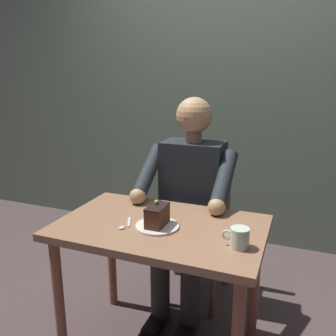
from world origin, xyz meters
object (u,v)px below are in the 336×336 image
cake_slice (157,215)px  dessert_spoon (125,225)px  chair (197,217)px  seated_person (189,202)px  dining_table (160,244)px  coffee_cup (239,237)px

cake_slice → dessert_spoon: bearing=15.9°
chair → seated_person: bearing=90.0°
dining_table → coffee_cup: bearing=166.0°
dining_table → dessert_spoon: (0.15, 0.08, 0.11)m
chair → seated_person: seated_person is taller
dining_table → cake_slice: size_ratio=7.12×
dining_table → coffee_cup: size_ratio=8.59×
dining_table → seated_person: bearing=-90.0°
seated_person → dessert_spoon: bearing=74.0°
seated_person → dessert_spoon: (0.15, 0.51, 0.04)m
dining_table → chair: 0.61m
coffee_cup → dessert_spoon: (0.53, -0.02, -0.04)m
dining_table → seated_person: 0.43m
dining_table → coffee_cup: coffee_cup is taller
cake_slice → coffee_cup: cake_slice is taller
dining_table → seated_person: seated_person is taller
dining_table → dessert_spoon: 0.20m
chair → dessert_spoon: bearing=77.9°
cake_slice → coffee_cup: (-0.39, 0.06, -0.01)m
chair → dessert_spoon: size_ratio=6.50×
coffee_cup → dessert_spoon: coffee_cup is taller
seated_person → coffee_cup: 0.66m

